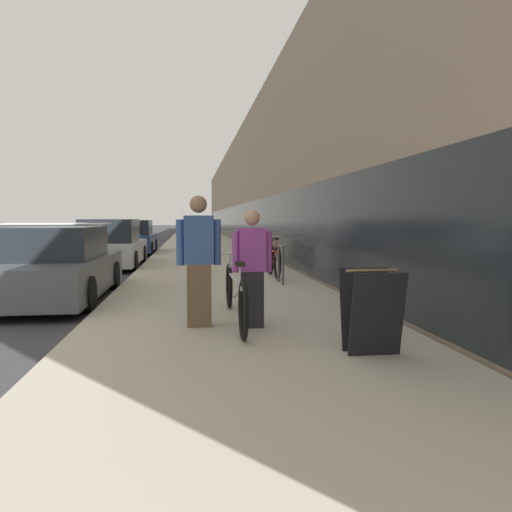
{
  "coord_description": "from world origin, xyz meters",
  "views": [
    {
      "loc": [
        5.38,
        -5.49,
        1.53
      ],
      "look_at": [
        7.7,
        12.36,
        0.17
      ],
      "focal_mm": 35.0,
      "sensor_mm": 36.0,
      "label": 1
    }
  ],
  "objects": [
    {
      "name": "sidewalk_slab",
      "position": [
        6.03,
        21.0,
        0.05
      ],
      "size": [
        4.34,
        70.0,
        0.1
      ],
      "color": "#B2AA99",
      "rests_on": "ground"
    },
    {
      "name": "storefront_facade",
      "position": [
        13.23,
        29.0,
        3.39
      ],
      "size": [
        10.01,
        70.0,
        6.78
      ],
      "color": "gray",
      "rests_on": "ground"
    },
    {
      "name": "sandwich_board_sign",
      "position": [
        7.26,
        -0.47,
        0.55
      ],
      "size": [
        0.56,
        0.56,
        0.9
      ],
      "color": "black",
      "rests_on": "sidewalk_slab"
    },
    {
      "name": "tandem_bicycle",
      "position": [
        5.97,
        1.33,
        0.49
      ],
      "size": [
        0.52,
        2.88,
        0.9
      ],
      "color": "black",
      "rests_on": "sidewalk_slab"
    },
    {
      "name": "bike_rack_hoop",
      "position": [
        7.33,
        5.26,
        0.62
      ],
      "size": [
        0.05,
        0.6,
        0.84
      ],
      "color": "#4C4C51",
      "rests_on": "sidewalk_slab"
    },
    {
      "name": "person_bystander",
      "position": [
        5.47,
        1.1,
        0.97
      ],
      "size": [
        0.59,
        0.23,
        1.73
      ],
      "color": "brown",
      "rests_on": "sidewalk_slab"
    },
    {
      "name": "cruiser_bike_middle",
      "position": [
        7.67,
        9.02,
        0.46
      ],
      "size": [
        0.52,
        1.7,
        0.84
      ],
      "color": "black",
      "rests_on": "sidewalk_slab"
    },
    {
      "name": "parked_sedan_far",
      "position": [
        2.85,
        16.46,
        0.66
      ],
      "size": [
        1.96,
        4.04,
        1.46
      ],
      "color": "navy",
      "rests_on": "ground"
    },
    {
      "name": "vintage_roadster_curbside",
      "position": [
        2.86,
        10.66,
        0.68
      ],
      "size": [
        1.91,
        4.68,
        1.51
      ],
      "color": "silver",
      "rests_on": "ground"
    },
    {
      "name": "parked_sedan_curbside",
      "position": [
        2.81,
        4.21,
        0.63
      ],
      "size": [
        2.0,
        4.6,
        1.44
      ],
      "color": "#4C5156",
      "rests_on": "ground"
    },
    {
      "name": "cruiser_bike_nearest",
      "position": [
        7.38,
        6.49,
        0.52
      ],
      "size": [
        0.52,
        1.81,
        0.99
      ],
      "color": "black",
      "rests_on": "sidewalk_slab"
    },
    {
      "name": "person_rider",
      "position": [
        6.17,
        0.95,
        0.88
      ],
      "size": [
        0.52,
        0.2,
        1.54
      ],
      "color": "black",
      "rests_on": "sidewalk_slab"
    },
    {
      "name": "cruiser_bike_farthest",
      "position": [
        7.51,
        11.39,
        0.48
      ],
      "size": [
        0.52,
        1.67,
        0.88
      ],
      "color": "black",
      "rests_on": "sidewalk_slab"
    }
  ]
}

